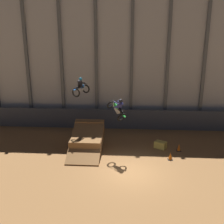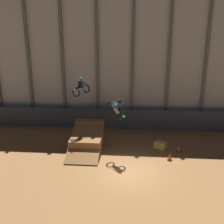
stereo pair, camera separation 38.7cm
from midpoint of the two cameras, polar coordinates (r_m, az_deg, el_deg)
The scene contains 9 objects.
ground_plane at distance 17.94m, azimuth 3.43°, elevation -12.98°, with size 60.00×60.00×0.00m, color olive.
arena_back_wall at distance 25.41m, azimuth 3.86°, elevation 11.11°, with size 32.00×0.40×12.97m.
lower_barrier at distance 25.46m, azimuth 3.62°, elevation -1.60°, with size 31.36×0.20×1.92m.
dirt_ramp at distance 21.23m, azimuth -5.82°, elevation -6.08°, with size 2.42×4.49×2.11m.
rider_bike_left_air at distance 21.27m, azimuth -7.33°, elevation 5.22°, with size 1.29×1.79×1.47m.
rider_bike_right_air at distance 18.94m, azimuth 0.61°, elevation 0.78°, with size 1.67×1.73×1.70m.
traffic_cone_near_ramp at distance 21.44m, azimuth 13.85°, elevation -7.52°, with size 0.36×0.36×0.58m.
traffic_cone_arena_edge at distance 19.87m, azimuth 12.05°, elevation -9.37°, with size 0.36×0.36×0.58m.
hay_bale_trackside at distance 21.63m, azimuth 9.99°, elevation -7.06°, with size 1.08×0.98×0.57m.
Camera 1 is at (-0.22, -15.67, 8.77)m, focal length 42.00 mm.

